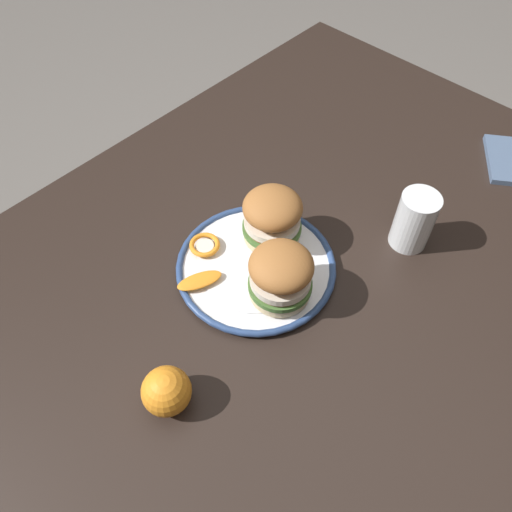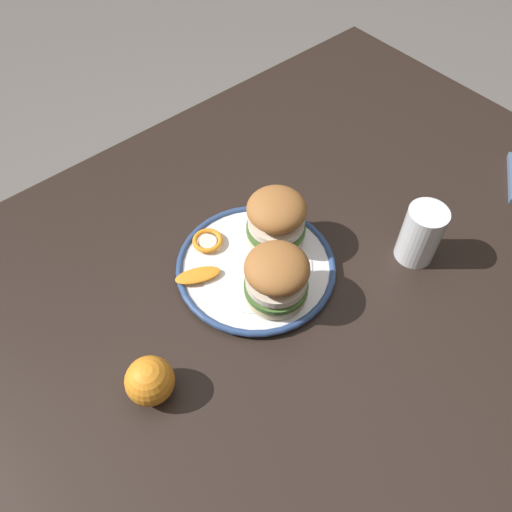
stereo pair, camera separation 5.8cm
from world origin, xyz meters
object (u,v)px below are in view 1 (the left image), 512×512
sandwich_half_left (272,217)px  sandwich_half_right (281,274)px  dining_table (289,298)px  dinner_plate (256,266)px  drinking_glass (413,223)px  whole_orange (166,391)px

sandwich_half_left → sandwich_half_right: size_ratio=1.00×
dining_table → sandwich_half_left: 0.17m
dinner_plate → dining_table: bearing=125.6°
sandwich_half_right → drinking_glass: (-0.26, 0.09, -0.02)m
dining_table → sandwich_half_right: sandwich_half_right is taller
dining_table → drinking_glass: 0.26m
dinner_plate → sandwich_half_left: size_ratio=1.91×
dinner_plate → sandwich_half_left: 0.09m
dinner_plate → sandwich_half_right: (0.02, 0.07, 0.06)m
dinner_plate → whole_orange: 0.27m
sandwich_half_left → drinking_glass: sandwich_half_left is taller
dinner_plate → drinking_glass: bearing=146.5°
whole_orange → drinking_glass: bearing=170.2°
sandwich_half_right → drinking_glass: sandwich_half_right is taller
dining_table → sandwich_half_right: size_ratio=9.55×
dining_table → drinking_glass: (-0.20, 0.11, 0.13)m
sandwich_half_right → sandwich_half_left: bearing=-131.6°
sandwich_half_right → whole_orange: (0.25, 0.00, -0.03)m
dining_table → whole_orange: bearing=3.9°
dining_table → drinking_glass: bearing=152.1°
drinking_glass → whole_orange: bearing=-9.8°
sandwich_half_left → whole_orange: 0.34m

